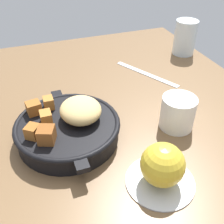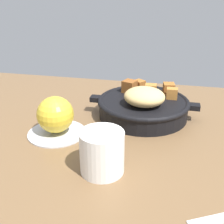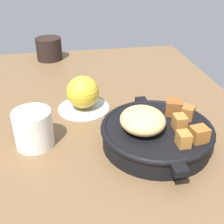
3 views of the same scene
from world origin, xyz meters
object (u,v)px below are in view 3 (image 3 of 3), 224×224
ceramic_mug_white (33,129)px  cast_iron_skillet (156,132)px  coffee_mug_dark (49,49)px  red_apple (83,92)px

ceramic_mug_white → cast_iron_skillet: bearing=-100.1°
coffee_mug_dark → ceramic_mug_white: bearing=177.3°
ceramic_mug_white → red_apple: bearing=-39.8°
cast_iron_skillet → ceramic_mug_white: 23.86cm
cast_iron_skillet → red_apple: 21.39cm
red_apple → ceramic_mug_white: red_apple is taller
cast_iron_skillet → red_apple: (17.16, 12.68, 1.43)cm
cast_iron_skillet → red_apple: bearing=36.5°
cast_iron_skillet → coffee_mug_dark: bearing=21.1°
cast_iron_skillet → coffee_mug_dark: (54.70, 21.12, 0.68)cm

